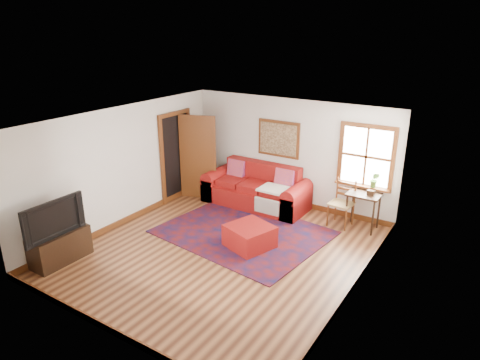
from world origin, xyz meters
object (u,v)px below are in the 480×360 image
Objects in this scene: ladder_back_chair at (343,201)px; media_cabinet at (60,247)px; red_leather_sofa at (257,192)px; side_table at (364,199)px; red_ottoman at (250,236)px.

ladder_back_chair is 5.61m from media_cabinet.
side_table is at bearing 1.62° from red_leather_sofa.
ladder_back_chair reaches higher than red_leather_sofa.
red_leather_sofa is 2.52m from side_table.
red_leather_sofa is 2.38× the size of media_cabinet.
side_table is at bearing 45.46° from media_cabinet.
red_ottoman is (0.95, -1.87, -0.10)m from red_leather_sofa.
red_leather_sofa is 3.21× the size of red_ottoman.
side_table is 0.79× the size of ladder_back_chair.
side_table is 0.44m from ladder_back_chair.
red_ottoman is at bearing -128.65° from side_table.
red_leather_sofa is at bearing 68.29° from media_cabinet.
red_leather_sofa reaches higher than side_table.
side_table is at bearing 70.01° from red_ottoman.
red_ottoman is 0.78× the size of ladder_back_chair.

